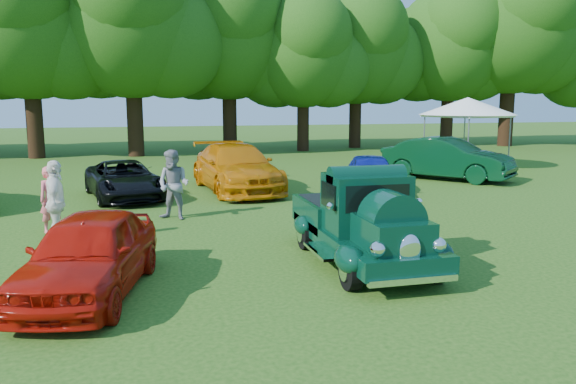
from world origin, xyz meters
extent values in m
plane|color=#1F4911|center=(0.00, 0.00, 0.00)|extent=(120.00, 120.00, 0.00)
cylinder|color=black|center=(1.19, -1.66, 0.35)|extent=(0.21, 0.70, 0.70)
cylinder|color=black|center=(2.75, -1.66, 0.35)|extent=(0.21, 0.70, 0.70)
cylinder|color=black|center=(1.19, 1.04, 0.35)|extent=(0.21, 0.70, 0.70)
cylinder|color=black|center=(2.75, 1.04, 0.35)|extent=(0.21, 0.70, 0.70)
cube|color=black|center=(1.97, -0.24, 0.49)|extent=(1.62, 4.25, 0.32)
cube|color=black|center=(1.97, -1.51, 0.87)|extent=(1.04, 1.37, 0.59)
cube|color=black|center=(1.97, -0.36, 1.19)|extent=(1.47, 1.09, 1.13)
cube|color=black|center=(1.97, -0.88, 1.39)|extent=(1.23, 0.06, 0.49)
cube|color=black|center=(1.97, 1.06, 0.76)|extent=(1.62, 1.94, 0.55)
cube|color=black|center=(1.97, 1.06, 1.02)|extent=(1.40, 1.70, 0.05)
ellipsoid|color=black|center=(1.16, -1.66, 0.53)|extent=(0.47, 0.81, 0.47)
ellipsoid|color=black|center=(2.78, -1.66, 0.53)|extent=(0.47, 0.81, 0.47)
ellipsoid|color=black|center=(1.13, 1.04, 0.52)|extent=(0.36, 0.68, 0.40)
ellipsoid|color=black|center=(2.81, 1.04, 0.52)|extent=(0.36, 0.68, 0.40)
ellipsoid|color=white|center=(1.97, -2.22, 0.76)|extent=(0.38, 0.12, 0.56)
sphere|color=white|center=(1.44, -2.16, 0.81)|extent=(0.26, 0.26, 0.26)
sphere|color=white|center=(2.50, -2.16, 0.81)|extent=(0.26, 0.26, 0.26)
cube|color=white|center=(1.97, -2.36, 0.32)|extent=(1.53, 0.10, 0.10)
cube|color=white|center=(1.97, 2.03, 0.38)|extent=(1.53, 0.10, 0.10)
imported|color=#AE1107|center=(-3.00, -0.80, 0.68)|extent=(2.45, 4.23, 1.35)
imported|color=black|center=(-2.73, 8.50, 0.61)|extent=(2.87, 4.69, 1.21)
imported|color=#C26B06|center=(1.02, 9.14, 0.81)|extent=(2.85, 5.78, 1.62)
imported|color=navy|center=(5.31, 7.36, 0.67)|extent=(2.68, 4.23, 1.34)
imported|color=black|center=(9.61, 9.86, 0.84)|extent=(4.58, 5.04, 1.67)
imported|color=#F0636E|center=(-4.26, 4.05, 0.79)|extent=(0.69, 0.63, 1.58)
imported|color=gray|center=(-1.35, 4.81, 0.93)|extent=(1.14, 1.08, 1.85)
imported|color=white|center=(-3.97, 2.73, 0.93)|extent=(0.53, 1.12, 1.86)
cube|color=white|center=(12.39, 13.02, 2.43)|extent=(3.67, 3.67, 0.12)
cone|color=white|center=(12.39, 13.02, 2.87)|extent=(5.38, 5.38, 0.79)
cylinder|color=slate|center=(11.47, 11.37, 1.19)|extent=(0.06, 0.06, 2.38)
cylinder|color=slate|center=(10.74, 13.94, 1.19)|extent=(0.06, 0.06, 2.38)
cylinder|color=slate|center=(14.04, 12.10, 1.19)|extent=(0.06, 0.06, 2.38)
cylinder|color=slate|center=(13.31, 14.67, 1.19)|extent=(0.06, 0.06, 2.38)
cylinder|color=#322010|center=(-7.78, 23.00, 2.17)|extent=(0.87, 0.87, 4.33)
sphere|color=#13420E|center=(-7.78, 23.00, 7.11)|extent=(7.93, 7.93, 7.93)
cylinder|color=#322010|center=(-2.50, 22.79, 2.21)|extent=(0.89, 0.89, 4.43)
sphere|color=#13420E|center=(-2.50, 22.79, 7.26)|extent=(8.10, 8.10, 8.10)
cylinder|color=#322010|center=(3.16, 24.82, 2.16)|extent=(0.86, 0.86, 4.32)
sphere|color=#13420E|center=(3.16, 24.82, 7.09)|extent=(7.91, 7.91, 7.91)
cylinder|color=#322010|center=(7.60, 23.74, 1.83)|extent=(0.73, 0.73, 3.67)
sphere|color=#13420E|center=(7.60, 23.74, 6.02)|extent=(6.71, 6.71, 6.71)
cylinder|color=#322010|center=(11.61, 25.18, 1.97)|extent=(0.79, 0.79, 3.93)
sphere|color=#13420E|center=(11.61, 25.18, 6.45)|extent=(7.19, 7.19, 7.19)
cylinder|color=#322010|center=(18.35, 25.08, 2.09)|extent=(0.83, 0.83, 4.17)
sphere|color=#13420E|center=(18.35, 25.08, 6.85)|extent=(7.63, 7.63, 7.63)
cylinder|color=#322010|center=(22.23, 23.92, 2.44)|extent=(0.98, 0.98, 4.88)
sphere|color=#13420E|center=(22.23, 23.92, 8.00)|extent=(8.92, 8.92, 8.92)
camera|label=1|loc=(-2.06, -10.11, 3.13)|focal=35.00mm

